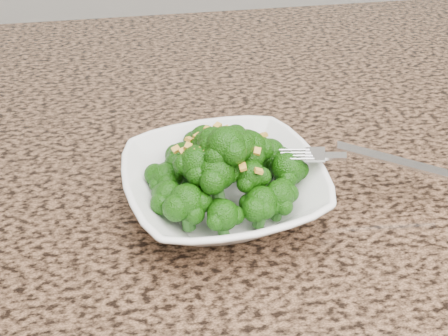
{
  "coord_description": "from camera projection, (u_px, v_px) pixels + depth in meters",
  "views": [
    {
      "loc": [
        -0.16,
        -0.2,
        1.28
      ],
      "look_at": [
        -0.08,
        0.25,
        0.95
      ],
      "focal_mm": 45.0,
      "sensor_mm": 36.0,
      "label": 1
    }
  ],
  "objects": [
    {
      "name": "fork",
      "position": [
        339.0,
        156.0,
        0.57
      ],
      "size": [
        0.2,
        0.09,
        0.01
      ],
      "primitive_type": null,
      "rotation": [
        0.0,
        0.0,
        -0.31
      ],
      "color": "silver",
      "rests_on": "bowl"
    },
    {
      "name": "broccoli_pile",
      "position": [
        224.0,
        141.0,
        0.54
      ],
      "size": [
        0.18,
        0.18,
        0.06
      ],
      "primitive_type": null,
      "color": "#164D08",
      "rests_on": "bowl"
    },
    {
      "name": "granite_counter",
      "position": [
        285.0,
        181.0,
        0.65
      ],
      "size": [
        1.64,
        1.04,
        0.03
      ],
      "primitive_type": "cube",
      "color": "brown",
      "rests_on": "cabinet"
    },
    {
      "name": "bowl",
      "position": [
        224.0,
        188.0,
        0.58
      ],
      "size": [
        0.23,
        0.23,
        0.05
      ],
      "primitive_type": "imported",
      "rotation": [
        0.0,
        0.0,
        0.13
      ],
      "color": "white",
      "rests_on": "granite_counter"
    },
    {
      "name": "garlic_topping",
      "position": [
        224.0,
        110.0,
        0.52
      ],
      "size": [
        0.11,
        0.11,
        0.01
      ],
      "primitive_type": null,
      "color": "gold",
      "rests_on": "broccoli_pile"
    }
  ]
}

